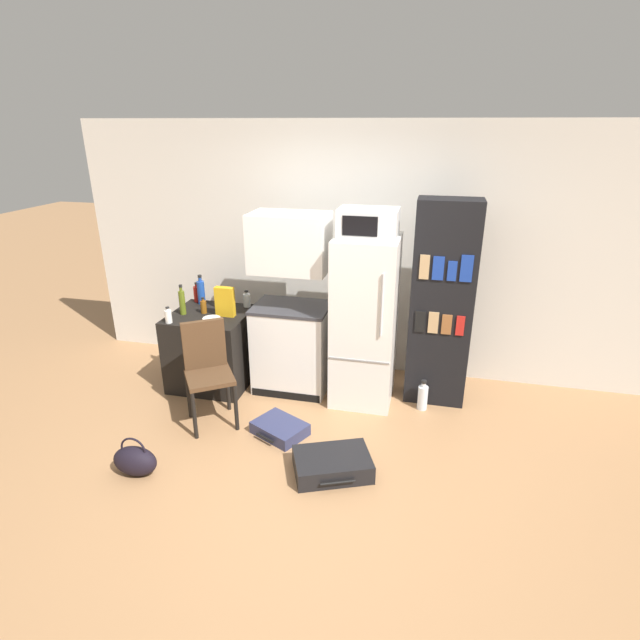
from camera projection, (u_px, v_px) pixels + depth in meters
name	position (u px, v px, depth m)	size (l,w,h in m)	color
ground_plane	(305.00, 473.00, 3.95)	(24.00, 24.00, 0.00)	#A3754C
wall_back	(371.00, 253.00, 5.23)	(6.40, 0.10, 2.62)	silver
side_table	(212.00, 349.00, 5.19)	(0.78, 0.74, 0.78)	black
kitchen_hutch	(291.00, 313.00, 4.95)	(0.75, 0.55, 1.81)	white
refrigerator	(365.00, 321.00, 4.75)	(0.58, 0.65, 1.63)	white
microwave	(368.00, 223.00, 4.40)	(0.53, 0.36, 0.25)	silver
bookshelf	(441.00, 305.00, 4.68)	(0.57, 0.34, 1.97)	black
bottle_ketchup_red	(197.00, 293.00, 5.37)	(0.08, 0.08, 0.21)	#AD1914
bottle_blue_soda	(201.00, 292.00, 5.28)	(0.08, 0.08, 0.32)	#1E47A3
bottle_amber_beer	(204.00, 307.00, 5.04)	(0.06, 0.06, 0.17)	brown
bottle_clear_short	(247.00, 300.00, 5.22)	(0.08, 0.08, 0.17)	silver
bottle_milk_white	(168.00, 316.00, 4.80)	(0.07, 0.07, 0.16)	white
bottle_olive_oil	(182.00, 302.00, 5.00)	(0.06, 0.06, 0.31)	#566619
bowl	(212.00, 320.00, 4.82)	(0.17, 0.17, 0.05)	silver
cereal_box	(225.00, 302.00, 4.94)	(0.19, 0.07, 0.30)	gold
chair	(207.00, 364.00, 4.48)	(0.56, 0.56, 0.95)	black
suitcase_large_flat	(280.00, 429.00, 4.42)	(0.54, 0.50, 0.11)	navy
suitcase_small_flat	(332.00, 464.00, 3.93)	(0.70, 0.60, 0.15)	black
handbag	(135.00, 461.00, 3.90)	(0.36, 0.20, 0.33)	black
water_bottle_front	(423.00, 397.00, 4.79)	(0.10, 0.10, 0.31)	silver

